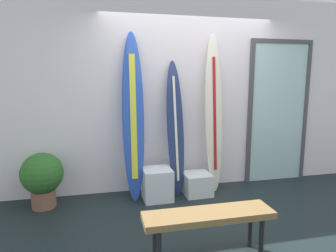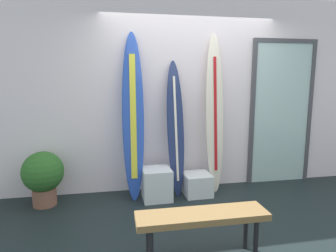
# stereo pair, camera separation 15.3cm
# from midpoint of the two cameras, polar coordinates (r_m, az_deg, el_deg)

# --- Properties ---
(ground) EXTENTS (8.00, 8.00, 0.04)m
(ground) POSITION_cam_midpoint_polar(r_m,az_deg,el_deg) (3.52, 8.46, -18.67)
(ground) COLOR black
(wall_back) EXTENTS (7.20, 0.20, 2.80)m
(wall_back) POSITION_cam_midpoint_polar(r_m,az_deg,el_deg) (4.35, 2.69, 6.30)
(wall_back) COLOR white
(wall_back) RESTS_ON ground
(surfboard_cobalt) EXTENTS (0.32, 0.43, 2.26)m
(surfboard_cobalt) POSITION_cam_midpoint_polar(r_m,az_deg,el_deg) (3.90, -7.99, 1.71)
(surfboard_cobalt) COLOR #284EB6
(surfboard_cobalt) RESTS_ON ground
(surfboard_navy) EXTENTS (0.26, 0.39, 1.88)m
(surfboard_navy) POSITION_cam_midpoint_polar(r_m,az_deg,el_deg) (4.04, 0.38, -0.71)
(surfboard_navy) COLOR navy
(surfboard_navy) RESTS_ON ground
(surfboard_ivory) EXTENTS (0.27, 0.31, 2.26)m
(surfboard_ivory) POSITION_cam_midpoint_polar(r_m,az_deg,el_deg) (4.20, 7.99, 2.22)
(surfboard_ivory) COLOR silver
(surfboard_ivory) RESTS_ON ground
(display_block_left) EXTENTS (0.39, 0.39, 0.30)m
(display_block_left) POSITION_cam_midpoint_polar(r_m,az_deg,el_deg) (4.20, 4.66, -11.28)
(display_block_left) COLOR silver
(display_block_left) RESTS_ON ground
(display_block_center) EXTENTS (0.39, 0.39, 0.43)m
(display_block_center) POSITION_cam_midpoint_polar(r_m,az_deg,el_deg) (4.02, -3.26, -11.34)
(display_block_center) COLOR white
(display_block_center) RESTS_ON ground
(glass_door) EXTENTS (1.04, 0.06, 2.22)m
(glass_door) POSITION_cam_midpoint_polar(r_m,az_deg,el_deg) (4.87, 20.02, 3.01)
(glass_door) COLOR silver
(glass_door) RESTS_ON ground
(potted_plant) EXTENTS (0.52, 0.52, 0.71)m
(potted_plant) POSITION_cam_midpoint_polar(r_m,az_deg,el_deg) (4.06, -24.54, -9.03)
(potted_plant) COLOR brown
(potted_plant) RESTS_ON ground
(bench) EXTENTS (1.18, 0.30, 0.46)m
(bench) POSITION_cam_midpoint_polar(r_m,az_deg,el_deg) (2.72, 6.30, -17.61)
(bench) COLOR olive
(bench) RESTS_ON ground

